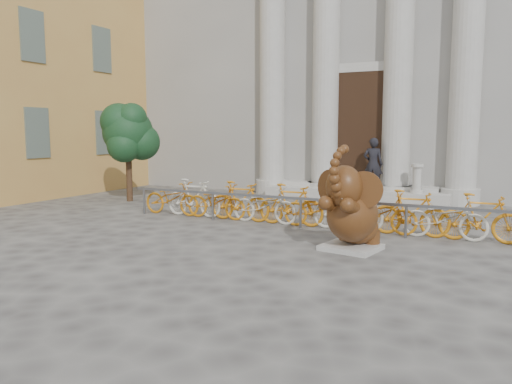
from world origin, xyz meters
The scene contains 8 objects.
ground centered at (0.00, 0.00, 0.00)m, with size 80.00×80.00×0.00m, color #474442.
classical_building centered at (0.00, 14.93, 5.98)m, with size 22.00×10.70×12.00m.
entrance_steps centered at (0.00, 9.40, 0.18)m, with size 6.00×1.20×0.36m, color #A8A59E.
elephant_statue centered at (1.81, 2.44, 0.73)m, with size 1.32×1.55×2.00m.
bike_rack centered at (0.16, 4.28, 0.50)m, with size 9.55×0.53×1.00m.
tree centered at (-6.41, 5.81, 2.19)m, with size 1.81×1.65×3.13m.
pedestrian centered at (0.60, 9.28, 1.20)m, with size 0.62×0.40×1.69m, color black.
balustrade_post centered at (2.00, 9.10, 0.77)m, with size 0.37×0.37×0.90m.
Camera 1 is at (4.34, -6.69, 2.26)m, focal length 35.00 mm.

